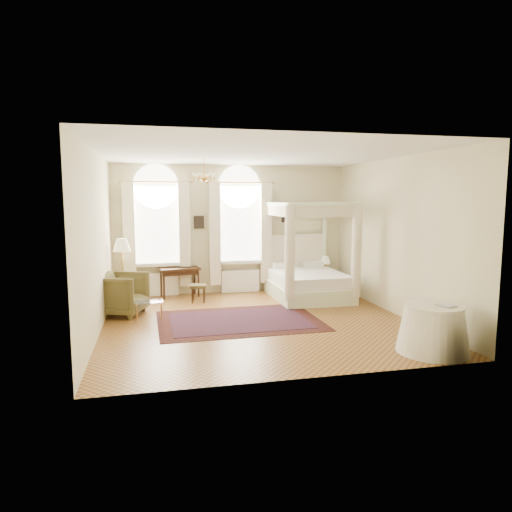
{
  "coord_description": "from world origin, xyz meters",
  "views": [
    {
      "loc": [
        -1.99,
        -8.69,
        2.45
      ],
      "look_at": [
        0.06,
        0.4,
        1.27
      ],
      "focal_mm": 32.0,
      "sensor_mm": 36.0,
      "label": 1
    }
  ],
  "objects_px": {
    "canopy_bed": "(308,277)",
    "stool": "(198,287)",
    "coffee_table": "(149,303)",
    "side_table": "(433,329)",
    "nightstand": "(328,280)",
    "armchair": "(121,294)",
    "floor_lamp": "(122,248)",
    "writing_desk": "(180,272)"
  },
  "relations": [
    {
      "from": "canopy_bed",
      "to": "stool",
      "type": "height_order",
      "value": "canopy_bed"
    },
    {
      "from": "coffee_table",
      "to": "side_table",
      "type": "bearing_deg",
      "value": -34.44
    },
    {
      "from": "canopy_bed",
      "to": "side_table",
      "type": "xyz_separation_m",
      "value": [
        0.62,
        -4.24,
        -0.16
      ]
    },
    {
      "from": "nightstand",
      "to": "armchair",
      "type": "xyz_separation_m",
      "value": [
        -5.27,
        -1.56,
        0.17
      ]
    },
    {
      "from": "side_table",
      "to": "canopy_bed",
      "type": "bearing_deg",
      "value": 98.27
    },
    {
      "from": "floor_lamp",
      "to": "stool",
      "type": "bearing_deg",
      "value": -1.96
    },
    {
      "from": "writing_desk",
      "to": "stool",
      "type": "relative_size",
      "value": 2.49
    },
    {
      "from": "armchair",
      "to": "coffee_table",
      "type": "relative_size",
      "value": 1.74
    },
    {
      "from": "armchair",
      "to": "side_table",
      "type": "distance_m",
      "value": 6.15
    },
    {
      "from": "writing_desk",
      "to": "side_table",
      "type": "relative_size",
      "value": 0.92
    },
    {
      "from": "canopy_bed",
      "to": "armchair",
      "type": "height_order",
      "value": "canopy_bed"
    },
    {
      "from": "canopy_bed",
      "to": "nightstand",
      "type": "distance_m",
      "value": 1.25
    },
    {
      "from": "canopy_bed",
      "to": "side_table",
      "type": "bearing_deg",
      "value": -81.73
    },
    {
      "from": "stool",
      "to": "nightstand",
      "type": "bearing_deg",
      "value": 11.24
    },
    {
      "from": "writing_desk",
      "to": "side_table",
      "type": "bearing_deg",
      "value": -54.07
    },
    {
      "from": "writing_desk",
      "to": "floor_lamp",
      "type": "distance_m",
      "value": 1.63
    },
    {
      "from": "stool",
      "to": "floor_lamp",
      "type": "height_order",
      "value": "floor_lamp"
    },
    {
      "from": "stool",
      "to": "side_table",
      "type": "xyz_separation_m",
      "value": [
        3.31,
        -4.41,
        0.03
      ]
    },
    {
      "from": "nightstand",
      "to": "armchair",
      "type": "relative_size",
      "value": 0.55
    },
    {
      "from": "writing_desk",
      "to": "armchair",
      "type": "bearing_deg",
      "value": -130.22
    },
    {
      "from": "canopy_bed",
      "to": "writing_desk",
      "type": "bearing_deg",
      "value": 164.27
    },
    {
      "from": "canopy_bed",
      "to": "coffee_table",
      "type": "xyz_separation_m",
      "value": [
        -3.82,
        -1.2,
        -0.19
      ]
    },
    {
      "from": "canopy_bed",
      "to": "nightstand",
      "type": "relative_size",
      "value": 4.34
    },
    {
      "from": "nightstand",
      "to": "floor_lamp",
      "type": "bearing_deg",
      "value": -172.99
    },
    {
      "from": "stool",
      "to": "armchair",
      "type": "relative_size",
      "value": 0.43
    },
    {
      "from": "canopy_bed",
      "to": "side_table",
      "type": "distance_m",
      "value": 4.29
    },
    {
      "from": "armchair",
      "to": "side_table",
      "type": "xyz_separation_m",
      "value": [
        5.03,
        -3.55,
        -0.07
      ]
    },
    {
      "from": "writing_desk",
      "to": "side_table",
      "type": "height_order",
      "value": "side_table"
    },
    {
      "from": "canopy_bed",
      "to": "floor_lamp",
      "type": "bearing_deg",
      "value": 177.13
    },
    {
      "from": "armchair",
      "to": "floor_lamp",
      "type": "xyz_separation_m",
      "value": [
        0.0,
        0.91,
        0.87
      ]
    },
    {
      "from": "coffee_table",
      "to": "writing_desk",
      "type": "bearing_deg",
      "value": 70.4
    },
    {
      "from": "coffee_table",
      "to": "floor_lamp",
      "type": "xyz_separation_m",
      "value": [
        -0.58,
        1.42,
        0.98
      ]
    },
    {
      "from": "floor_lamp",
      "to": "armchair",
      "type": "bearing_deg",
      "value": -90.0
    },
    {
      "from": "floor_lamp",
      "to": "coffee_table",
      "type": "bearing_deg",
      "value": -67.63
    },
    {
      "from": "nightstand",
      "to": "coffee_table",
      "type": "xyz_separation_m",
      "value": [
        -4.69,
        -2.07,
        0.07
      ]
    },
    {
      "from": "stool",
      "to": "coffee_table",
      "type": "height_order",
      "value": "stool"
    },
    {
      "from": "armchair",
      "to": "writing_desk",
      "type": "bearing_deg",
      "value": -20.6
    },
    {
      "from": "floor_lamp",
      "to": "side_table",
      "type": "height_order",
      "value": "floor_lamp"
    },
    {
      "from": "nightstand",
      "to": "writing_desk",
      "type": "height_order",
      "value": "writing_desk"
    },
    {
      "from": "nightstand",
      "to": "floor_lamp",
      "type": "xyz_separation_m",
      "value": [
        -5.27,
        -0.65,
        1.05
      ]
    },
    {
      "from": "nightstand",
      "to": "side_table",
      "type": "height_order",
      "value": "side_table"
    },
    {
      "from": "writing_desk",
      "to": "floor_lamp",
      "type": "height_order",
      "value": "floor_lamp"
    }
  ]
}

